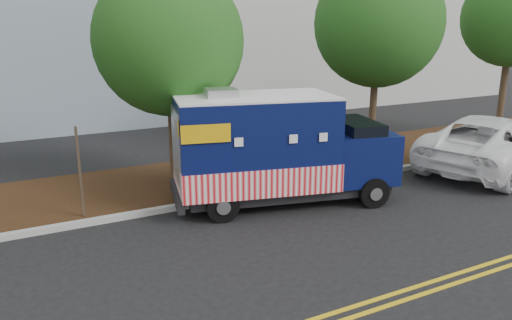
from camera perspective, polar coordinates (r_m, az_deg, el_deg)
ground at (r=12.63m, az=-0.48°, el=-6.61°), size 120.00×120.00×0.00m
curb at (r=13.79m, az=-3.13°, el=-4.37°), size 120.00×0.18×0.15m
mulch_strip at (r=15.62m, az=-6.33°, el=-2.04°), size 120.00×4.00×0.15m
centerline_near at (r=9.30m, az=12.59°, el=-15.59°), size 120.00×0.10×0.01m
centerline_far at (r=9.14m, az=13.63°, el=-16.25°), size 120.00×0.10×0.01m
tree_b at (r=14.48m, az=-9.93°, el=13.27°), size 4.21×4.21×6.36m
tree_c at (r=18.79m, az=13.80°, el=14.94°), size 4.54×4.54×7.00m
sign_post at (r=12.68m, az=-19.45°, el=-1.69°), size 0.06×0.06×2.40m
food_truck at (r=13.25m, az=2.05°, el=0.94°), size 6.30×3.46×3.15m
white_car at (r=18.35m, az=25.22°, el=1.84°), size 7.04×4.92×1.78m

